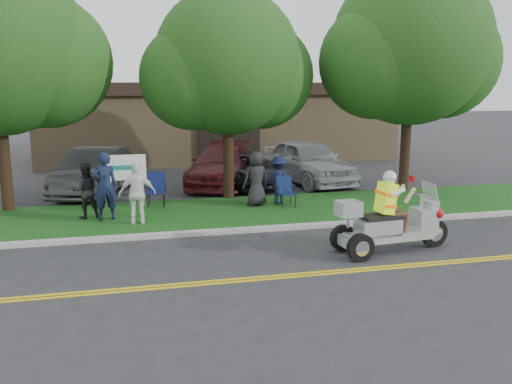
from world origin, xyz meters
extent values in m
plane|color=#28282B|center=(0.00, 0.00, 0.00)|extent=(120.00, 120.00, 0.00)
cube|color=gold|center=(0.00, -0.58, 0.01)|extent=(60.00, 0.10, 0.01)
cube|color=gold|center=(0.00, -0.42, 0.01)|extent=(60.00, 0.10, 0.01)
cube|color=#A8A89E|center=(0.00, 3.05, 0.06)|extent=(60.00, 0.25, 0.12)
cube|color=#154412|center=(0.00, 5.20, 0.06)|extent=(60.00, 4.00, 0.10)
cube|color=#9E7F5B|center=(2.00, 19.00, 2.00)|extent=(18.00, 8.00, 4.00)
cube|color=black|center=(2.00, 14.95, 3.70)|extent=(18.00, 0.30, 0.60)
cylinder|color=#332114|center=(-6.50, 7.00, 2.30)|extent=(0.36, 0.36, 4.59)
sphere|color=#173F12|center=(-5.15, 7.30, 4.59)|extent=(4.05, 4.05, 4.05)
cylinder|color=#332114|center=(0.50, 7.20, 2.10)|extent=(0.36, 0.36, 4.20)
sphere|color=#173F12|center=(0.50, 7.20, 4.65)|extent=(4.80, 4.80, 4.80)
sphere|color=#173F12|center=(1.70, 7.50, 4.20)|extent=(3.60, 3.60, 3.60)
sphere|color=#173F12|center=(-0.70, 7.00, 4.12)|extent=(3.36, 3.36, 3.36)
cylinder|color=#332114|center=(7.00, 7.00, 2.38)|extent=(0.36, 0.36, 4.76)
sphere|color=#173F12|center=(7.00, 7.00, 5.27)|extent=(5.60, 5.60, 5.60)
sphere|color=#173F12|center=(8.40, 7.30, 4.76)|extent=(4.20, 4.20, 4.20)
sphere|color=#173F12|center=(5.60, 6.80, 4.68)|extent=(3.92, 3.92, 3.92)
cylinder|color=silver|center=(-3.40, 6.60, 0.55)|extent=(0.06, 0.06, 1.10)
cylinder|color=silver|center=(-2.40, 6.60, 0.55)|extent=(0.06, 0.06, 1.10)
cube|color=white|center=(-2.90, 6.60, 1.35)|extent=(1.25, 0.06, 0.80)
cylinder|color=black|center=(4.39, 0.68, 0.34)|extent=(0.70, 0.22, 0.68)
cylinder|color=black|center=(2.16, 0.05, 0.32)|extent=(0.65, 0.23, 0.64)
cylinder|color=black|center=(2.08, 0.87, 0.32)|extent=(0.65, 0.23, 0.64)
cube|color=silver|center=(3.14, 0.56, 0.39)|extent=(2.21, 0.73, 0.21)
cube|color=silver|center=(2.80, 0.52, 0.63)|extent=(1.07, 0.62, 0.40)
cube|color=black|center=(2.86, 0.53, 0.87)|extent=(0.95, 0.56, 0.11)
cube|color=silver|center=(4.05, 0.64, 0.68)|extent=(0.56, 0.59, 0.63)
cube|color=silver|center=(4.21, 0.66, 1.35)|extent=(0.27, 0.54, 0.56)
cube|color=silver|center=(2.01, 0.45, 1.14)|extent=(0.56, 0.53, 0.34)
sphere|color=#B20C0F|center=(4.33, 0.51, 0.89)|extent=(0.25, 0.25, 0.25)
cube|color=#C9F91A|center=(2.98, 0.54, 1.32)|extent=(0.43, 0.49, 0.74)
sphere|color=silver|center=(3.05, 0.55, 1.80)|extent=(0.33, 0.33, 0.33)
cylinder|color=black|center=(1.81, 5.06, 0.31)|extent=(0.03, 0.03, 0.41)
cylinder|color=black|center=(2.25, 5.11, 0.31)|extent=(0.03, 0.03, 0.41)
cylinder|color=black|center=(1.76, 5.46, 0.31)|extent=(0.03, 0.03, 0.41)
cylinder|color=black|center=(2.20, 5.51, 0.31)|extent=(0.03, 0.03, 0.41)
cube|color=#0E1C42|center=(2.00, 5.29, 0.52)|extent=(0.55, 0.51, 0.04)
cube|color=#0E1C42|center=(1.98, 5.51, 0.80)|extent=(0.52, 0.20, 0.55)
cylinder|color=black|center=(-2.28, 6.16, 0.33)|extent=(0.03, 0.03, 0.45)
cylinder|color=black|center=(-1.80, 6.08, 0.33)|extent=(0.03, 0.03, 0.45)
cylinder|color=black|center=(-2.21, 6.60, 0.33)|extent=(0.03, 0.03, 0.45)
cylinder|color=black|center=(-1.73, 6.53, 0.33)|extent=(0.03, 0.03, 0.45)
cube|color=#111951|center=(-2.00, 6.34, 0.56)|extent=(0.63, 0.59, 0.04)
cube|color=#111951|center=(-1.97, 6.58, 0.87)|extent=(0.58, 0.25, 0.60)
imported|color=#151E3B|center=(-3.50, 4.93, 1.08)|extent=(0.79, 0.60, 1.95)
imported|color=black|center=(-4.06, 5.30, 0.91)|extent=(0.88, 0.74, 1.62)
imported|color=white|center=(-2.62, 4.24, 0.96)|extent=(1.02, 0.46, 1.72)
imported|color=#14183A|center=(1.88, 5.81, 0.88)|extent=(1.12, 0.83, 1.56)
imported|color=black|center=(1.11, 5.71, 0.98)|extent=(0.96, 0.74, 1.76)
imported|color=#333336|center=(-4.00, 9.42, 0.83)|extent=(3.02, 5.30, 1.65)
imported|color=black|center=(1.50, 9.64, 0.64)|extent=(2.99, 4.91, 1.27)
imported|color=#541319|center=(0.80, 10.20, 0.78)|extent=(3.88, 5.76, 1.55)
imported|color=#9B9DA1|center=(4.21, 9.74, 0.88)|extent=(3.08, 5.48, 1.76)
camera|label=1|loc=(-2.87, -10.75, 3.94)|focal=38.00mm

